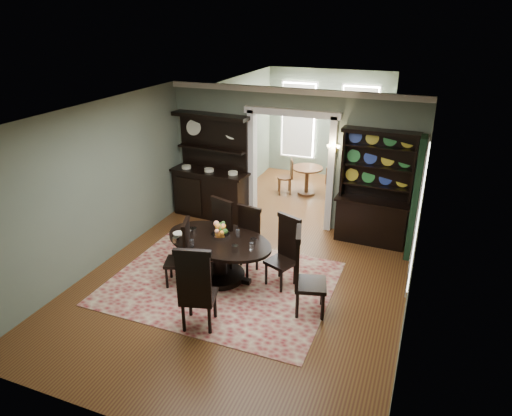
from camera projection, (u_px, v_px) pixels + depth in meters
The scene contains 19 objects.
room at pixel (236, 205), 7.26m from camera, with size 5.51×6.01×3.01m.
parlor at pixel (320, 131), 11.98m from camera, with size 3.51×3.50×3.01m.
doorway_trim at pixel (291, 153), 9.78m from camera, with size 2.08×0.25×2.57m.
right_window at pixel (417, 208), 7.11m from camera, with size 0.15×1.47×2.12m.
wall_sconce at pixel (334, 147), 9.22m from camera, with size 0.27×0.21×0.21m.
rug at pixel (221, 283), 8.05m from camera, with size 3.82×2.96×0.01m, color maroon.
dining_table at pixel (219, 251), 7.99m from camera, with size 2.22×2.19×0.79m.
centerpiece at pixel (220, 233), 7.94m from camera, with size 1.58×1.02×0.26m.
chair_far_left at pixel (219, 233), 8.28m from camera, with size 0.63×0.61×1.35m.
chair_far_mid at pixel (247, 238), 8.23m from camera, with size 0.52×0.50×1.24m.
chair_far_right at pixel (285, 249), 7.83m from camera, with size 0.60×0.59×1.27m.
chair_end_left at pixel (183, 252), 7.80m from camera, with size 0.55×0.56×1.21m.
chair_end_right at pixel (304, 271), 7.02m from camera, with size 0.62×0.63×1.42m.
chair_near at pixel (196, 287), 6.60m from camera, with size 0.63×0.61×1.41m.
sideboard at pixel (211, 182), 10.45m from camera, with size 1.84×0.76×2.37m.
welsh_dresser at pixel (373, 203), 9.25m from camera, with size 1.52×0.60×2.34m.
parlor_table at pixel (307, 177), 11.79m from camera, with size 0.80×0.80×0.74m.
parlor_chair_left at pixel (287, 175), 11.84m from camera, with size 0.44×0.44×0.93m.
parlor_chair_right at pixel (331, 181), 11.58m from camera, with size 0.36×0.35×0.84m.
Camera 1 is at (2.73, -6.07, 4.42)m, focal length 32.00 mm.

